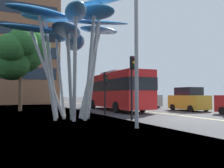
{
  "coord_description": "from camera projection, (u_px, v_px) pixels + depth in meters",
  "views": [
    {
      "loc": [
        -10.9,
        -11.08,
        1.58
      ],
      "look_at": [
        -1.84,
        7.42,
        2.5
      ],
      "focal_mm": 36.75,
      "sensor_mm": 36.0,
      "label": 1
    }
  ],
  "objects": [
    {
      "name": "ground",
      "position": [
        180.0,
        120.0,
        14.33
      ],
      "size": [
        120.0,
        240.0,
        0.1
      ],
      "color": "#38383A"
    },
    {
      "name": "red_bus",
      "position": [
        116.0,
        89.0,
        22.59
      ],
      "size": [
        3.18,
        10.66,
        3.8
      ],
      "color": "red",
      "rests_on": "ground"
    },
    {
      "name": "car_side_street",
      "position": [
        119.0,
        97.0,
        34.68
      ],
      "size": [
        1.93,
        4.06,
        2.39
      ],
      "color": "gray",
      "rests_on": "ground"
    },
    {
      "name": "tree_pavement_far",
      "position": [
        23.0,
        70.0,
        37.16
      ],
      "size": [
        5.37,
        4.53,
        7.9
      ],
      "color": "brown",
      "rests_on": "ground"
    },
    {
      "name": "pedestrian",
      "position": [
        87.0,
        104.0,
        17.26
      ],
      "size": [
        0.34,
        0.34,
        1.73
      ],
      "color": "#2D3342",
      "rests_on": "ground"
    },
    {
      "name": "leaf_sculpture",
      "position": [
        69.0,
        29.0,
        14.74
      ],
      "size": [
        8.68,
        9.55,
        8.02
      ],
      "color": "#9EA0A5",
      "rests_on": "ground"
    },
    {
      "name": "car_parked_far",
      "position": [
        145.0,
        98.0,
        28.0
      ],
      "size": [
        1.94,
        4.46,
        2.31
      ],
      "color": "gray",
      "rests_on": "ground"
    },
    {
      "name": "traffic_light_kerb_near",
      "position": [
        132.0,
        74.0,
        13.88
      ],
      "size": [
        0.28,
        0.42,
        3.88
      ],
      "color": "black",
      "rests_on": "ground"
    },
    {
      "name": "tree_pavement_near",
      "position": [
        22.0,
        52.0,
        22.61
      ],
      "size": [
        5.53,
        5.23,
        8.3
      ],
      "color": "brown",
      "rests_on": "ground"
    },
    {
      "name": "street_lamp",
      "position": [
        142.0,
        18.0,
        11.01
      ],
      "size": [
        1.61,
        0.44,
        8.31
      ],
      "color": "gray",
      "rests_on": "ground"
    },
    {
      "name": "traffic_light_kerb_far",
      "position": [
        106.0,
        84.0,
        17.25
      ],
      "size": [
        0.28,
        0.42,
        3.22
      ],
      "color": "black",
      "rests_on": "ground"
    },
    {
      "name": "car_parked_mid",
      "position": [
        189.0,
        100.0,
        21.88
      ],
      "size": [
        2.1,
        3.81,
        2.23
      ],
      "color": "gold",
      "rests_on": "ground"
    }
  ]
}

